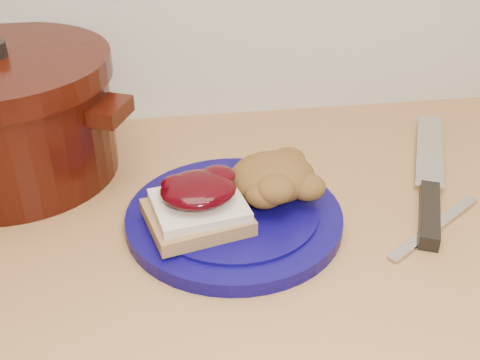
{
  "coord_description": "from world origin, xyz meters",
  "views": [
    {
      "loc": [
        -0.13,
        0.9,
        1.33
      ],
      "look_at": [
        -0.05,
        1.51,
        0.95
      ],
      "focal_mm": 45.0,
      "sensor_mm": 36.0,
      "label": 1
    }
  ],
  "objects": [
    {
      "name": "plate",
      "position": [
        -0.06,
        1.49,
        0.91
      ],
      "size": [
        0.29,
        0.29,
        0.02
      ],
      "primitive_type": "cylinder",
      "rotation": [
        0.0,
        0.0,
        0.13
      ],
      "color": "#0A0549",
      "rests_on": "wood_countertop"
    },
    {
      "name": "chef_knife",
      "position": [
        0.2,
        1.5,
        0.91
      ],
      "size": [
        0.16,
        0.32,
        0.02
      ],
      "rotation": [
        0.0,
        0.0,
        1.16
      ],
      "color": "black",
      "rests_on": "wood_countertop"
    },
    {
      "name": "stuffing_mound",
      "position": [
        -0.01,
        1.51,
        0.95
      ],
      "size": [
        0.12,
        0.11,
        0.05
      ],
      "primitive_type": "ellipsoid",
      "rotation": [
        0.0,
        0.0,
        0.13
      ],
      "color": "brown",
      "rests_on": "plate"
    },
    {
      "name": "sandwich",
      "position": [
        -0.1,
        1.47,
        0.95
      ],
      "size": [
        0.13,
        0.12,
        0.06
      ],
      "rotation": [
        0.0,
        0.0,
        0.13
      ],
      "color": "olive",
      "rests_on": "plate"
    },
    {
      "name": "butter_knife",
      "position": [
        0.18,
        1.45,
        0.9
      ],
      "size": [
        0.16,
        0.11,
        0.0
      ],
      "primitive_type": "cube",
      "rotation": [
        0.0,
        0.0,
        0.61
      ],
      "color": "silver",
      "rests_on": "wood_countertop"
    },
    {
      "name": "pepper_grinder",
      "position": [
        -0.32,
        1.72,
        0.97
      ],
      "size": [
        0.07,
        0.07,
        0.13
      ],
      "rotation": [
        0.0,
        0.0,
        -0.39
      ],
      "color": "black",
      "rests_on": "wood_countertop"
    },
    {
      "name": "dutch_oven",
      "position": [
        -0.34,
        1.66,
        0.98
      ],
      "size": [
        0.38,
        0.38,
        0.18
      ],
      "rotation": [
        0.0,
        0.0,
        -0.41
      ],
      "color": "black",
      "rests_on": "wood_countertop"
    }
  ]
}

